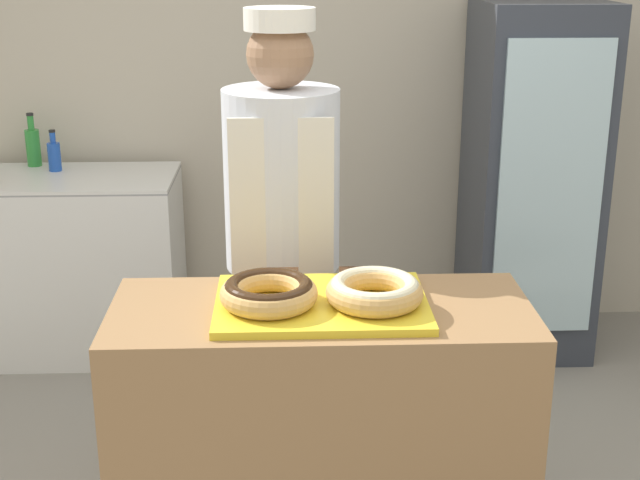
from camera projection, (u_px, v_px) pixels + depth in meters
name	position (u px, v px, depth m)	size (l,w,h in m)	color
wall_back	(304.00, 72.00, 4.56)	(8.00, 0.06, 2.70)	#BCB29E
display_counter	(321.00, 445.00, 2.82)	(1.27, 0.54, 0.94)	#997047
serving_tray	(321.00, 304.00, 2.67)	(0.63, 0.45, 0.02)	yellow
donut_chocolate_glaze	(269.00, 292.00, 2.61)	(0.29, 0.29, 0.08)	tan
donut_light_glaze	(375.00, 290.00, 2.62)	(0.29, 0.29, 0.08)	tan
brownie_back_left	(286.00, 276.00, 2.81)	(0.08, 0.08, 0.03)	#382111
brownie_back_right	(352.00, 275.00, 2.81)	(0.08, 0.08, 0.03)	#382111
baker_person	(283.00, 246.00, 3.24)	(0.41, 0.41, 1.77)	#4C4C51
beverage_fridge	(531.00, 181.00, 4.39)	(0.59, 0.66, 1.73)	#333842
chest_freezer	(73.00, 264.00, 4.44)	(1.06, 0.58, 0.91)	silver
bottle_green	(33.00, 146.00, 4.46)	(0.07, 0.07, 0.27)	#2D8C38
bottle_blue	(54.00, 155.00, 4.37)	(0.06, 0.06, 0.20)	#1E4CB2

